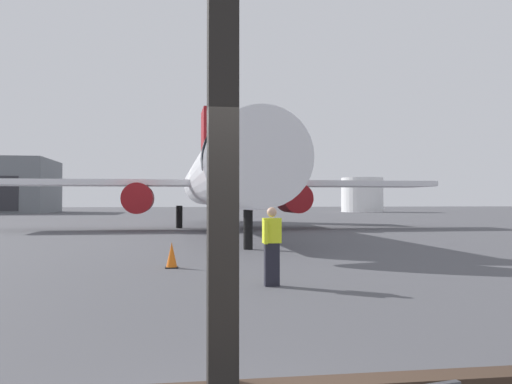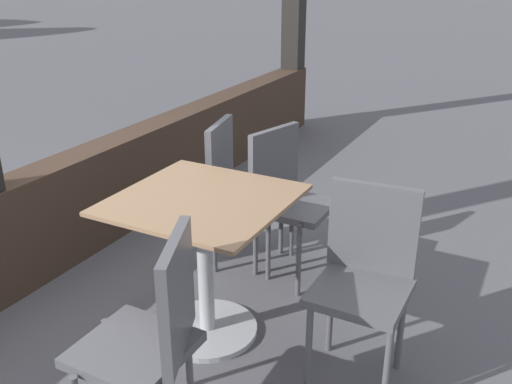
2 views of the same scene
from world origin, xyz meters
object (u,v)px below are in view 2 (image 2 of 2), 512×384
Objects in this scene: cafe_chair_window_right at (286,191)px; cafe_chair_aisle_right at (154,330)px; dining_table at (205,256)px; cafe_chair_aisle_left at (366,268)px; cafe_chair_window_left at (236,181)px.

cafe_chair_aisle_right reaches higher than cafe_chair_window_right.
cafe_chair_window_right is at bearing -5.94° from dining_table.
cafe_chair_aisle_right reaches higher than cafe_chair_aisle_left.
dining_table is at bearing 174.06° from cafe_chair_window_right.
cafe_chair_window_right is 0.96× the size of cafe_chair_aisle_right.
dining_table is 0.78m from cafe_chair_window_right.
cafe_chair_window_right is (0.77, -0.08, 0.08)m from dining_table.
cafe_chair_aisle_right reaches higher than cafe_chair_window_left.
cafe_chair_window_right is (0.04, -0.32, -0.02)m from cafe_chair_window_left.
cafe_chair_window_left is 1.02× the size of cafe_chair_window_right.
cafe_chair_window_left is 1.22m from cafe_chair_aisle_left.
cafe_chair_window_left is at bearing 57.75° from cafe_chair_aisle_left.
cafe_chair_aisle_left is at bearing -122.25° from cafe_chair_window_left.
cafe_chair_window_left is 0.32m from cafe_chair_window_right.
cafe_chair_aisle_left is at bearing -84.14° from dining_table.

